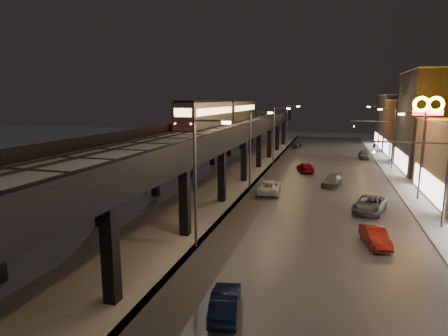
# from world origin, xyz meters

# --- Properties ---
(road_surface) EXTENTS (17.00, 120.00, 0.06)m
(road_surface) POSITION_xyz_m (7.50, 35.00, 0.03)
(road_surface) COLOR #46474D
(road_surface) RESTS_ON ground
(sidewalk_right) EXTENTS (4.00, 120.00, 0.14)m
(sidewalk_right) POSITION_xyz_m (17.50, 35.00, 0.07)
(sidewalk_right) COLOR #9FA1A8
(sidewalk_right) RESTS_ON ground
(under_viaduct_pavement) EXTENTS (11.00, 120.00, 0.06)m
(under_viaduct_pavement) POSITION_xyz_m (-6.00, 35.00, 0.03)
(under_viaduct_pavement) COLOR #9FA1A8
(under_viaduct_pavement) RESTS_ON ground
(elevated_viaduct) EXTENTS (9.00, 100.00, 6.30)m
(elevated_viaduct) POSITION_xyz_m (-6.00, 31.84, 5.62)
(elevated_viaduct) COLOR black
(elevated_viaduct) RESTS_ON ground
(viaduct_trackbed) EXTENTS (8.40, 100.00, 0.32)m
(viaduct_trackbed) POSITION_xyz_m (-6.01, 31.97, 6.39)
(viaduct_trackbed) COLOR #B2B7C1
(viaduct_trackbed) RESTS_ON elevated_viaduct
(viaduct_parapet_streetside) EXTENTS (0.30, 100.00, 1.10)m
(viaduct_parapet_streetside) POSITION_xyz_m (-1.65, 32.00, 6.85)
(viaduct_parapet_streetside) COLOR black
(viaduct_parapet_streetside) RESTS_ON elevated_viaduct
(viaduct_parapet_far) EXTENTS (0.30, 100.00, 1.10)m
(viaduct_parapet_far) POSITION_xyz_m (-10.35, 32.00, 6.85)
(viaduct_parapet_far) COLOR black
(viaduct_parapet_far) RESTS_ON elevated_viaduct
(building_e) EXTENTS (12.20, 12.20, 10.16)m
(building_e) POSITION_xyz_m (23.99, 62.00, 5.08)
(building_e) COLOR brown
(building_e) RESTS_ON ground
(building_f) EXTENTS (12.20, 16.20, 11.16)m
(building_f) POSITION_xyz_m (23.99, 76.00, 5.58)
(building_f) COLOR #333336
(building_f) RESTS_ON ground
(streetlight_left_1) EXTENTS (2.57, 0.28, 9.00)m
(streetlight_left_1) POSITION_xyz_m (-0.43, 13.00, 5.24)
(streetlight_left_1) COLOR #38383A
(streetlight_left_1) RESTS_ON ground
(streetlight_left_2) EXTENTS (2.57, 0.28, 9.00)m
(streetlight_left_2) POSITION_xyz_m (-0.43, 31.00, 5.24)
(streetlight_left_2) COLOR #38383A
(streetlight_left_2) RESTS_ON ground
(streetlight_right_2) EXTENTS (2.56, 0.28, 9.00)m
(streetlight_right_2) POSITION_xyz_m (16.73, 31.00, 5.24)
(streetlight_right_2) COLOR #38383A
(streetlight_right_2) RESTS_ON ground
(streetlight_left_3) EXTENTS (2.57, 0.28, 9.00)m
(streetlight_left_3) POSITION_xyz_m (-0.43, 49.00, 5.24)
(streetlight_left_3) COLOR #38383A
(streetlight_left_3) RESTS_ON ground
(streetlight_right_3) EXTENTS (2.56, 0.28, 9.00)m
(streetlight_right_3) POSITION_xyz_m (16.73, 49.00, 5.24)
(streetlight_right_3) COLOR #38383A
(streetlight_right_3) RESTS_ON ground
(streetlight_left_4) EXTENTS (2.57, 0.28, 9.00)m
(streetlight_left_4) POSITION_xyz_m (-0.43, 67.00, 5.24)
(streetlight_left_4) COLOR #38383A
(streetlight_left_4) RESTS_ON ground
(streetlight_right_4) EXTENTS (2.56, 0.28, 9.00)m
(streetlight_right_4) POSITION_xyz_m (16.73, 67.00, 5.24)
(streetlight_right_4) COLOR #38383A
(streetlight_right_4) RESTS_ON ground
(traffic_light_rig_a) EXTENTS (6.10, 0.34, 7.00)m
(traffic_light_rig_a) POSITION_xyz_m (15.84, 22.00, 4.50)
(traffic_light_rig_a) COLOR #38383A
(traffic_light_rig_a) RESTS_ON ground
(traffic_light_rig_b) EXTENTS (6.10, 0.34, 7.00)m
(traffic_light_rig_b) POSITION_xyz_m (15.84, 52.00, 4.50)
(traffic_light_rig_b) COLOR #38383A
(traffic_light_rig_b) RESTS_ON ground
(subway_train) EXTENTS (2.93, 35.41, 3.50)m
(subway_train) POSITION_xyz_m (-8.50, 47.79, 8.36)
(subway_train) COLOR gray
(subway_train) RESTS_ON viaduct_trackbed
(car_near_white) EXTENTS (1.95, 3.93, 1.24)m
(car_near_white) POSITION_xyz_m (3.56, 5.52, 0.62)
(car_near_white) COLOR black
(car_near_white) RESTS_ON ground
(car_mid_silver) EXTENTS (2.81, 5.44, 1.47)m
(car_mid_silver) POSITION_xyz_m (1.77, 29.51, 0.73)
(car_mid_silver) COLOR silver
(car_mid_silver) RESTS_ON ground
(car_mid_dark) EXTENTS (3.02, 4.81, 1.30)m
(car_mid_dark) POSITION_xyz_m (4.84, 42.97, 0.65)
(car_mid_dark) COLOR maroon
(car_mid_dark) RESTS_ON ground
(car_far_white) EXTENTS (2.11, 3.93, 1.27)m
(car_far_white) POSITION_xyz_m (1.17, 69.92, 0.63)
(car_far_white) COLOR #3B3E43
(car_far_white) RESTS_ON ground
(car_onc_silver) EXTENTS (2.05, 4.07, 1.28)m
(car_onc_silver) POSITION_xyz_m (11.44, 16.70, 0.64)
(car_onc_silver) COLOR #6A0F08
(car_onc_silver) RESTS_ON ground
(car_onc_dark) EXTENTS (3.70, 5.59, 1.43)m
(car_onc_dark) POSITION_xyz_m (11.82, 25.14, 0.71)
(car_onc_dark) COLOR slate
(car_onc_dark) RESTS_ON ground
(car_onc_white) EXTENTS (2.67, 4.62, 1.26)m
(car_onc_white) POSITION_xyz_m (8.47, 35.11, 0.63)
(car_onc_white) COLOR #595A5D
(car_onc_white) RESTS_ON ground
(car_onc_red) EXTENTS (1.58, 3.85, 1.31)m
(car_onc_red) POSITION_xyz_m (13.75, 58.07, 0.65)
(car_onc_red) COLOR slate
(car_onc_red) RESTS_ON ground
(sign_mcdonalds) EXTENTS (3.12, 0.38, 10.57)m
(sign_mcdonalds) POSITION_xyz_m (18.00, 34.77, 8.68)
(sign_mcdonalds) COLOR #38383A
(sign_mcdonalds) RESTS_ON ground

